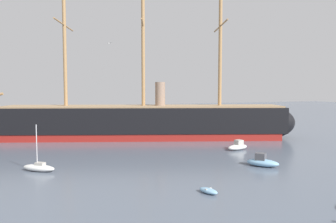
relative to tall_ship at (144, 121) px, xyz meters
name	(u,v)px	position (x,y,z in m)	size (l,w,h in m)	color
tall_ship	(144,121)	(0.00, 0.00, 0.00)	(71.35, 30.40, 35.68)	maroon
dinghy_near_centre	(208,191)	(-4.98, -39.28, -3.60)	(1.81, 2.63, 0.57)	#7FB2D6
motorboat_mid_right	(262,162)	(8.13, -31.30, -3.21)	(4.37, 4.76, 1.92)	#7FB2D6
sailboat_alongside_bow	(39,167)	(-21.87, -22.46, -3.35)	(4.74, 4.23, 6.38)	silver
motorboat_alongside_stern	(238,146)	(11.98, -19.16, -3.25)	(4.59, 2.59, 1.82)	silver
motorboat_far_right	(250,135)	(23.44, -6.91, -3.31)	(3.66, 4.15, 1.66)	#1E284C
sailboat_distant_centre	(118,134)	(-4.55, 5.69, -3.43)	(3.80, 3.94, 5.48)	#1E284C
seagull_in_flight	(110,43)	(-12.44, -24.67, 13.49)	(0.44, 1.13, 0.13)	silver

